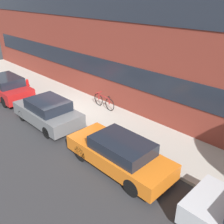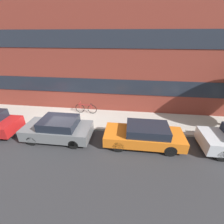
{
  "view_description": "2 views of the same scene",
  "coord_description": "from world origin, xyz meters",
  "px_view_note": "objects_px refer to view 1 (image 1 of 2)",
  "views": [
    {
      "loc": [
        10.4,
        -6.57,
        5.99
      ],
      "look_at": [
        3.24,
        0.47,
        1.15
      ],
      "focal_mm": 40.0,
      "sensor_mm": 36.0,
      "label": 1
    },
    {
      "loc": [
        4.23,
        -7.87,
        5.54
      ],
      "look_at": [
        3.24,
        0.24,
        1.27
      ],
      "focal_mm": 24.0,
      "sensor_mm": 36.0,
      "label": 2
    }
  ],
  "objects_px": {
    "parked_car_grey": "(48,112)",
    "parked_car_orange": "(119,153)",
    "bicycle": "(104,101)",
    "fire_hydrant": "(28,84)",
    "parked_car_red": "(6,87)"
  },
  "relations": [
    {
      "from": "parked_car_red",
      "to": "bicycle",
      "type": "bearing_deg",
      "value": -151.05
    },
    {
      "from": "parked_car_red",
      "to": "parked_car_orange",
      "type": "distance_m",
      "value": 9.7
    },
    {
      "from": "parked_car_red",
      "to": "parked_car_orange",
      "type": "relative_size",
      "value": 1.0
    },
    {
      "from": "bicycle",
      "to": "parked_car_orange",
      "type": "bearing_deg",
      "value": 146.11
    },
    {
      "from": "parked_car_grey",
      "to": "parked_car_orange",
      "type": "height_order",
      "value": "parked_car_grey"
    },
    {
      "from": "parked_car_grey",
      "to": "bicycle",
      "type": "relative_size",
      "value": 2.3
    },
    {
      "from": "parked_car_grey",
      "to": "parked_car_orange",
      "type": "xyz_separation_m",
      "value": [
        4.93,
        0.0,
        -0.01
      ]
    },
    {
      "from": "parked_car_grey",
      "to": "fire_hydrant",
      "type": "distance_m",
      "value": 5.23
    },
    {
      "from": "parked_car_grey",
      "to": "fire_hydrant",
      "type": "relative_size",
      "value": 5.65
    },
    {
      "from": "fire_hydrant",
      "to": "bicycle",
      "type": "height_order",
      "value": "bicycle"
    },
    {
      "from": "parked_car_red",
      "to": "parked_car_orange",
      "type": "bearing_deg",
      "value": -180.0
    },
    {
      "from": "parked_car_red",
      "to": "parked_car_orange",
      "type": "height_order",
      "value": "parked_car_red"
    },
    {
      "from": "parked_car_orange",
      "to": "bicycle",
      "type": "bearing_deg",
      "value": -36.48
    },
    {
      "from": "parked_car_red",
      "to": "parked_car_grey",
      "type": "distance_m",
      "value": 4.77
    },
    {
      "from": "parked_car_red",
      "to": "bicycle",
      "type": "height_order",
      "value": "parked_car_red"
    }
  ]
}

